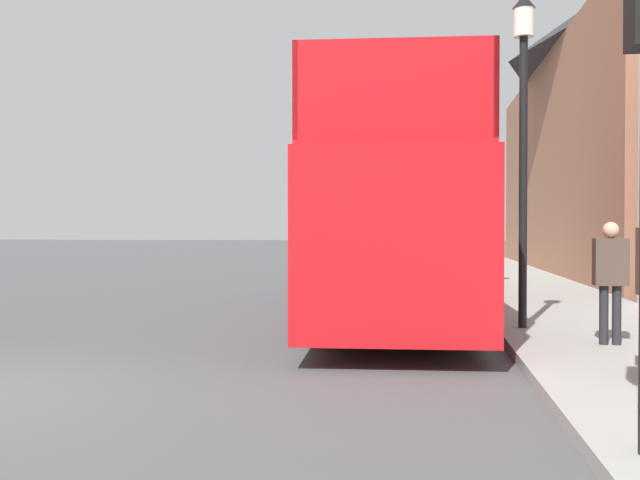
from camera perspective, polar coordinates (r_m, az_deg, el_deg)
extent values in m
plane|color=#4C4C4F|center=(28.44, -2.03, -2.53)|extent=(144.00, 144.00, 0.00)
cube|color=#999993|center=(25.21, 14.14, -2.84)|extent=(3.34, 108.00, 0.14)
cube|color=#9E664C|center=(30.02, 22.21, 5.21)|extent=(6.00, 22.98, 7.98)
pyramid|color=#2D2D33|center=(30.92, 22.28, 15.35)|extent=(6.00, 22.98, 2.94)
cube|color=red|center=(14.09, 5.49, 0.06)|extent=(2.98, 10.65, 2.43)
cube|color=white|center=(13.56, 5.50, 0.54)|extent=(2.79, 5.91, 0.45)
cube|color=black|center=(14.10, 5.49, 2.96)|extent=(2.97, 9.81, 0.70)
cube|color=red|center=(14.13, 5.50, 5.19)|extent=(2.94, 9.81, 0.10)
cube|color=red|center=(14.24, 0.50, 7.86)|extent=(0.48, 9.70, 1.23)
cube|color=red|center=(14.25, 10.50, 7.83)|extent=(0.48, 9.70, 1.23)
cube|color=red|center=(9.42, 5.70, 11.41)|extent=(2.53, 0.18, 1.23)
cube|color=red|center=(18.28, 5.41, 6.32)|extent=(2.59, 1.58, 1.23)
cylinder|color=black|center=(17.43, 1.66, -2.96)|extent=(0.33, 1.08, 1.07)
cylinder|color=black|center=(17.44, 9.16, -2.97)|extent=(0.33, 1.08, 1.07)
cylinder|color=black|center=(11.14, -0.31, -5.18)|extent=(0.33, 1.08, 1.07)
cylinder|color=black|center=(11.16, 11.46, -5.19)|extent=(0.33, 1.08, 1.07)
cube|color=silver|center=(21.53, 7.78, -2.16)|extent=(1.84, 4.24, 0.78)
cube|color=black|center=(21.38, 7.79, -0.39)|extent=(1.59, 2.05, 0.55)
cylinder|color=black|center=(22.85, 5.66, -2.61)|extent=(0.21, 0.62, 0.62)
cylinder|color=black|center=(22.88, 9.75, -2.61)|extent=(0.21, 0.62, 0.62)
cylinder|color=black|center=(20.24, 5.55, -3.07)|extent=(0.21, 0.62, 0.62)
cylinder|color=black|center=(20.28, 10.16, -3.07)|extent=(0.21, 0.62, 0.62)
cylinder|color=#232328|center=(10.88, 20.81, -5.36)|extent=(0.12, 0.12, 0.80)
cylinder|color=#232328|center=(10.92, 21.67, -5.34)|extent=(0.12, 0.12, 0.80)
cube|color=#4C3D33|center=(10.85, 21.26, -1.56)|extent=(0.44, 0.24, 0.64)
sphere|color=tan|center=(10.84, 21.28, 0.71)|extent=(0.22, 0.22, 0.22)
cylinder|color=black|center=(12.27, 15.22, 4.23)|extent=(0.13, 0.13, 4.59)
cylinder|color=silver|center=(12.67, 15.27, 15.69)|extent=(0.32, 0.32, 0.45)
cone|color=black|center=(12.76, 15.28, 17.15)|extent=(0.35, 0.35, 0.22)
cylinder|color=black|center=(20.14, 12.07, 2.15)|extent=(0.13, 0.13, 4.03)
cylinder|color=silver|center=(20.31, 12.09, 8.49)|extent=(0.32, 0.32, 0.45)
cone|color=black|center=(20.36, 12.10, 9.42)|extent=(0.35, 0.35, 0.22)
cylinder|color=black|center=(28.07, 11.36, 1.89)|extent=(0.13, 0.13, 4.11)
cylinder|color=silver|center=(28.20, 11.37, 6.53)|extent=(0.32, 0.32, 0.45)
cone|color=black|center=(28.23, 11.37, 7.21)|extent=(0.35, 0.35, 0.22)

